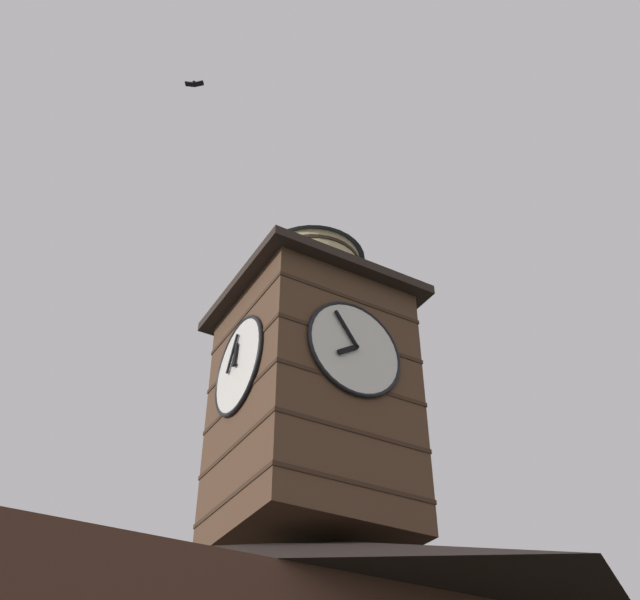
% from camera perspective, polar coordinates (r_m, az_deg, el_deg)
% --- Properties ---
extents(clock_tower, '(4.57, 4.57, 9.33)m').
position_cam_1_polar(clock_tower, '(18.75, -0.64, -6.33)').
color(clock_tower, brown).
rests_on(clock_tower, building_main).
extents(moon, '(2.40, 2.40, 2.40)m').
position_cam_1_polar(moon, '(45.72, -5.05, -20.64)').
color(moon, silver).
extents(flying_bird_high, '(0.48, 0.39, 0.11)m').
position_cam_1_polar(flying_bird_high, '(20.86, -9.38, 15.65)').
color(flying_bird_high, black).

